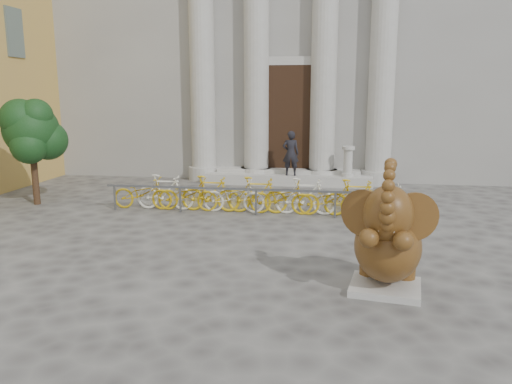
# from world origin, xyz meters

# --- Properties ---
(ground) EXTENTS (80.00, 80.00, 0.00)m
(ground) POSITION_xyz_m (0.00, 0.00, 0.00)
(ground) COLOR #474442
(ground) RESTS_ON ground
(classical_building) EXTENTS (22.00, 10.70, 12.00)m
(classical_building) POSITION_xyz_m (0.00, 14.93, 5.98)
(classical_building) COLOR gray
(classical_building) RESTS_ON ground
(entrance_steps) EXTENTS (6.00, 1.20, 0.36)m
(entrance_steps) POSITION_xyz_m (0.00, 9.40, 0.18)
(entrance_steps) COLOR #A8A59E
(entrance_steps) RESTS_ON ground
(elephant_statue) EXTENTS (1.50, 1.75, 2.27)m
(elephant_statue) POSITION_xyz_m (2.51, -0.30, 0.82)
(elephant_statue) COLOR #A8A59E
(elephant_statue) RESTS_ON ground
(bike_rack) EXTENTS (8.42, 0.53, 1.00)m
(bike_rack) POSITION_xyz_m (-0.41, 4.81, 0.50)
(bike_rack) COLOR slate
(bike_rack) RESTS_ON ground
(tree) EXTENTS (1.77, 1.62, 3.08)m
(tree) POSITION_xyz_m (-6.98, 4.87, 2.15)
(tree) COLOR #332114
(tree) RESTS_ON ground
(pedestrian) EXTENTS (0.60, 0.42, 1.58)m
(pedestrian) POSITION_xyz_m (0.14, 9.05, 1.15)
(pedestrian) COLOR black
(pedestrian) RESTS_ON entrance_steps
(balustrade_post) EXTENTS (0.43, 0.43, 1.06)m
(balustrade_post) POSITION_xyz_m (2.13, 9.10, 0.85)
(balustrade_post) COLOR #A8A59E
(balustrade_post) RESTS_ON entrance_steps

